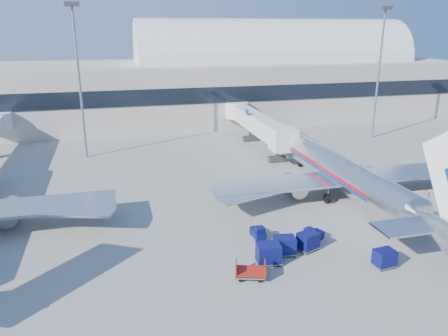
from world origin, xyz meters
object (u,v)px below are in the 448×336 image
object	(u,v)px
tug_lead	(312,235)
cart_train_a	(308,241)
barrier_mid	(440,193)
cart_open_red	(251,273)
cart_train_b	(285,245)
cart_solo_near	(385,258)
mast_west	(77,59)
tug_right	(415,223)
tug_left	(258,232)
airliner_main	(345,174)
barrier_near	(416,195)
cart_train_c	(268,253)
jetbridge_near	(254,122)
mast_east	(381,54)

from	to	relation	value
tug_lead	cart_train_a	bearing A→B (deg)	-149.85
barrier_mid	cart_open_red	size ratio (longest dim) A/B	1.07
barrier_mid	cart_train_b	distance (m)	24.67
cart_solo_near	cart_open_red	size ratio (longest dim) A/B	0.67
mast_west	barrier_mid	size ratio (longest dim) A/B	7.53
tug_right	tug_left	distance (m)	15.97
tug_left	cart_train_a	xyz separation A→B (m)	(3.60, -3.29, 0.29)
tug_right	cart_open_red	world-z (taller)	tug_right
tug_left	cart_solo_near	size ratio (longest dim) A/B	1.09
mast_west	barrier_mid	xyz separation A→B (m)	(41.30, -28.00, -14.34)
airliner_main	tug_left	world-z (taller)	airliner_main
barrier_mid	cart_train_a	distance (m)	22.35
airliner_main	cart_solo_near	xyz separation A→B (m)	(-4.60, -14.96, -2.10)
barrier_near	cart_solo_near	xyz separation A→B (m)	(-12.60, -12.45, 0.38)
barrier_near	barrier_mid	world-z (taller)	same
cart_solo_near	airliner_main	bearing A→B (deg)	67.06
cart_train_c	tug_lead	bearing A→B (deg)	33.76
tug_left	cart_open_red	world-z (taller)	tug_left
jetbridge_near	tug_right	world-z (taller)	jetbridge_near
tug_left	cart_solo_near	world-z (taller)	cart_solo_near
barrier_mid	cart_open_red	distance (m)	29.45
jetbridge_near	tug_lead	distance (m)	36.05
barrier_near	barrier_mid	bearing A→B (deg)	0.00
jetbridge_near	tug_lead	world-z (taller)	jetbridge_near
barrier_near	tug_right	size ratio (longest dim) A/B	1.36
cart_solo_near	barrier_near	bearing A→B (deg)	38.82
barrier_mid	tug_right	size ratio (longest dim) A/B	1.36
barrier_near	tug_lead	distance (m)	17.64
barrier_near	cart_train_a	size ratio (longest dim) A/B	1.31
jetbridge_near	cart_open_red	xyz separation A→B (m)	(-13.52, -40.04, -3.46)
tug_lead	cart_train_b	xyz separation A→B (m)	(-3.53, -1.80, 0.28)
tug_lead	cart_solo_near	xyz separation A→B (m)	(3.76, -5.86, 0.21)
mast_east	barrier_mid	size ratio (longest dim) A/B	7.53
cart_train_b	barrier_mid	bearing A→B (deg)	26.97
tug_lead	cart_train_c	distance (m)	6.18
tug_lead	cart_train_b	bearing A→B (deg)	-175.63
cart_open_red	cart_train_a	bearing A→B (deg)	43.20
barrier_near	tug_right	bearing A→B (deg)	-128.21
barrier_mid	cart_open_red	xyz separation A→B (m)	(-27.22, -11.23, 0.01)
cart_train_b	cart_solo_near	size ratio (longest dim) A/B	1.10
barrier_mid	barrier_near	bearing A→B (deg)	180.00
cart_train_b	tug_left	bearing A→B (deg)	116.02
barrier_near	tug_lead	bearing A→B (deg)	-158.07
tug_right	cart_solo_near	size ratio (longest dim) A/B	1.17
tug_lead	airliner_main	bearing A→B (deg)	24.78
mast_west	cart_solo_near	size ratio (longest dim) A/B	11.99
jetbridge_near	tug_right	size ratio (longest dim) A/B	12.50
barrier_mid	cart_train_c	world-z (taller)	cart_train_c
tug_left	cart_open_red	distance (m)	7.00
barrier_near	mast_east	bearing A→B (deg)	66.80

